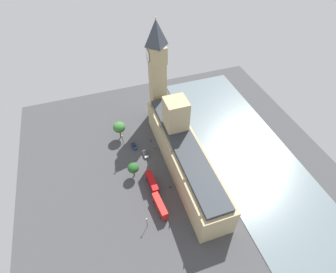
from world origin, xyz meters
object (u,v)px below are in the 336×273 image
Objects in this scene: parliament_building at (183,153)px; plane_tree_by_river_gate at (119,127)px; pedestrian_opposite_hall at (151,140)px; clock_tower at (157,71)px; double_decker_bus_under_trees at (152,183)px; street_lamp_slot_10 at (122,138)px; car_blue_kerbside at (134,146)px; street_lamp_midblock at (147,221)px; double_decker_bus_far_end at (160,206)px; pedestrian_leading at (155,148)px; car_white_near_tower at (145,154)px; pedestrian_corner at (170,186)px; plane_tree_trailing at (133,168)px.

parliament_building reaches higher than plane_tree_by_river_gate.
clock_tower is at bearing -53.67° from pedestrian_opposite_hall.
street_lamp_slot_10 reaches higher than double_decker_bus_under_trees.
parliament_building is at bearing 131.04° from plane_tree_by_river_gate.
street_lamp_midblock reaches higher than car_blue_kerbside.
double_decker_bus_under_trees is 0.99× the size of double_decker_bus_far_end.
parliament_building is 41.27× the size of pedestrian_opposite_hall.
double_decker_bus_far_end is 8.48m from street_lamp_midblock.
car_blue_kerbside is (18.09, -17.75, -7.66)m from parliament_building.
pedestrian_leading is at bearing 160.35° from pedestrian_opposite_hall.
clock_tower is 4.87× the size of double_decker_bus_far_end.
plane_tree_by_river_gate is (8.51, -15.15, 5.91)m from car_white_near_tower.
street_lamp_midblock is (22.83, 59.22, -22.68)m from clock_tower.
double_decker_bus_far_end is at bearing 84.65° from car_white_near_tower.
pedestrian_opposite_hall is (-4.80, -7.67, -0.16)m from car_white_near_tower.
car_blue_kerbside is at bearing 119.12° from plane_tree_by_river_gate.
pedestrian_opposite_hall is (9.54, 17.69, -26.17)m from clock_tower.
clock_tower reaches higher than pedestrian_corner.
pedestrian_leading reaches higher than pedestrian_corner.
double_decker_bus_under_trees is 33.60m from plane_tree_by_river_gate.
car_white_near_tower is at bearing -99.30° from double_decker_bus_far_end.
car_white_near_tower is at bearing 60.51° from clock_tower.
plane_tree_by_river_gate is (0.83, -24.87, 1.40)m from plane_tree_trailing.
double_decker_bus_far_end is 31.89m from pedestrian_leading.
double_decker_bus_under_trees is 26.11m from pedestrian_opposite_hall.
car_white_near_tower is at bearing 119.32° from plane_tree_by_river_gate.
street_lamp_midblock is (13.73, 13.42, 3.52)m from pedestrian_corner.
street_lamp_slot_10 is at bearing -43.78° from parliament_building.
double_decker_bus_far_end is (16.17, 17.74, -5.91)m from parliament_building.
plane_tree_trailing reaches higher than street_lamp_slot_10.
clock_tower is 32.10× the size of pedestrian_opposite_hall.
double_decker_bus_far_end is 44.59m from plane_tree_by_river_gate.
pedestrian_leading is 16.33m from street_lamp_slot_10.
parliament_building is at bearing 176.64° from plane_tree_trailing.
plane_tree_trailing is at bearing 50.17° from car_white_near_tower.
clock_tower is (-0.08, -36.37, 18.35)m from parliament_building.
street_lamp_midblock reaches higher than pedestrian_leading.
double_decker_bus_under_trees is at bearing 27.94° from pedestrian_corner.
street_lamp_slot_10 reaches higher than pedestrian_leading.
car_blue_kerbside is 17.50m from plane_tree_trailing.
street_lamp_slot_10 is at bearing 92.60° from plane_tree_by_river_gate.
double_decker_bus_under_trees is at bearing -95.97° from double_decker_bus_far_end.
pedestrian_leading is (8.92, -13.25, -7.78)m from parliament_building.
plane_tree_by_river_gate is at bearing -88.08° from plane_tree_trailing.
pedestrian_corner is 38.64m from plane_tree_by_river_gate.
car_blue_kerbside is 3.00× the size of pedestrian_corner.
parliament_building is 26.48m from car_blue_kerbside.
plane_tree_by_river_gate is at bearing -89.97° from street_lamp_midblock.
plane_tree_by_river_gate is (13.75, -35.59, 6.09)m from pedestrian_corner.
double_decker_bus_under_trees reaches higher than pedestrian_opposite_hall.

